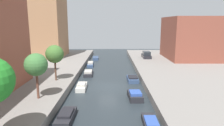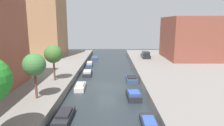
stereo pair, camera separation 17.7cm
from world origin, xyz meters
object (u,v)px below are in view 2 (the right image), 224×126
Objects in this scene: street_tree_2 at (54,54)px; moored_boat_left_1 at (65,116)px; moored_boat_left_2 at (81,87)px; moored_boat_left_4 at (90,64)px; moored_boat_right_3 at (132,79)px; moored_boat_right_2 at (134,95)px; parked_car at (146,55)px; moored_boat_right_1 at (149,124)px; low_block_right at (189,38)px; moored_boat_left_3 at (88,73)px; apartment_tower_far at (42,14)px; street_tree_1 at (35,65)px; moored_boat_left_5 at (96,58)px.

street_tree_2 reaches higher than moored_boat_left_1.
moored_boat_left_4 is (-0.39, 15.10, -0.01)m from moored_boat_left_2.
moored_boat_right_2 is at bearing -93.57° from moored_boat_right_3.
parked_car is 1.32× the size of moored_boat_right_3.
moored_boat_left_4 is 1.06× the size of moored_boat_right_1.
street_tree_2 is at bearing -165.21° from moored_boat_right_3.
moored_boat_right_2 is at bearing 95.39° from moored_boat_right_1.
low_block_right reaches higher than moored_boat_right_1.
moored_boat_left_3 is (-21.54, -11.18, -5.29)m from low_block_right.
apartment_tower_far reaches higher than moored_boat_left_4.
moored_boat_left_2 is 1.01× the size of moored_boat_right_3.
street_tree_2 is at bearing 135.28° from moored_boat_right_1.
moored_boat_left_4 is (3.33, 21.00, -4.29)m from street_tree_1.
parked_car is 12.62m from moored_boat_left_5.
moored_boat_left_4 is at bearing -160.69° from parked_car.
apartment_tower_far reaches higher than parked_car.
street_tree_1 reaches higher than moored_boat_right_2.
moored_boat_right_3 is (-4.74, -15.59, -1.26)m from parked_car.
street_tree_2 is 16.46m from moored_boat_right_1.
moored_boat_right_3 is (11.11, 9.79, -4.29)m from street_tree_1.
low_block_right is at bearing 9.77° from moored_boat_left_4.
moored_boat_right_1 is 14.10m from moored_boat_right_3.
moored_boat_left_5 is (0.03, 15.26, -0.04)m from moored_boat_left_3.
moored_boat_right_3 is (11.11, 2.93, -4.35)m from street_tree_2.
street_tree_1 reaches higher than moored_boat_left_4.
street_tree_2 is 12.29m from moored_boat_right_3.
moored_boat_left_2 is 8.35m from moored_boat_right_3.
moored_boat_left_1 reaches higher than moored_boat_right_1.
moored_boat_right_1 reaches higher than moored_boat_left_5.
moored_boat_left_4 reaches higher than moored_boat_left_2.
street_tree_1 is 21.69m from moored_boat_left_4.
street_tree_2 is at bearing -119.14° from moored_boat_left_3.
apartment_tower_far is at bearing 127.04° from moored_boat_right_2.
apartment_tower_far is 21.80m from moored_boat_left_3.
parked_car is 1.17× the size of moored_boat_left_1.
moored_boat_left_2 is 12.70m from moored_boat_right_1.
moored_boat_left_1 is 1.05× the size of moored_boat_right_1.
moored_boat_left_5 is 34.01m from moored_boat_right_1.
street_tree_1 is 12.82m from moored_boat_right_1.
moored_boat_left_5 is 1.02× the size of moored_boat_right_3.
moored_boat_left_1 is at bearing -128.01° from low_block_right.
moored_boat_left_1 is (-21.69, -27.76, -5.27)m from low_block_right.
parked_car is at bearing -16.09° from moored_boat_left_5.
apartment_tower_far reaches higher than moored_boat_right_2.
apartment_tower_far is at bearing 121.73° from moored_boat_right_1.
moored_boat_left_2 reaches higher than moored_boat_right_1.
moored_boat_right_2 is (-5.21, -23.03, -1.19)m from parked_car.
moored_boat_left_3 is 7.41m from moored_boat_left_4.
moored_boat_left_2 reaches higher than moored_boat_left_1.
moored_boat_left_4 is (12.04, -7.00, -10.60)m from apartment_tower_far.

